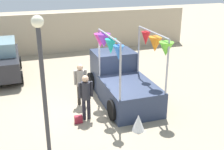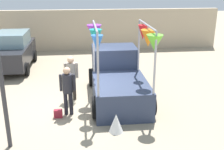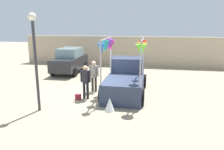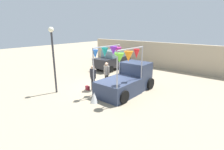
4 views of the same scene
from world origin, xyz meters
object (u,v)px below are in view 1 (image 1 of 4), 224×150
object	(u,v)px
parked_car	(1,59)
handbag	(78,119)
vendor_truck	(121,78)
street_lamp	(42,71)
folded_kite_bundle_white	(138,123)
person_vendor	(81,80)
person_customer	(86,93)

from	to	relation	value
parked_car	handbag	bearing A→B (deg)	-65.69
vendor_truck	parked_car	xyz separation A→B (m)	(-4.84, 4.30, 0.06)
street_lamp	folded_kite_bundle_white	world-z (taller)	street_lamp
person_vendor	handbag	bearing A→B (deg)	-106.94
parked_car	folded_kite_bundle_white	world-z (taller)	parked_car
street_lamp	vendor_truck	bearing A→B (deg)	42.77
folded_kite_bundle_white	handbag	bearing A→B (deg)	147.63
vendor_truck	person_customer	xyz separation A→B (m)	(-1.84, -1.36, 0.15)
parked_car	person_customer	bearing A→B (deg)	-62.09
parked_car	folded_kite_bundle_white	xyz separation A→B (m)	(4.47, -7.01, -0.64)
person_vendor	folded_kite_bundle_white	bearing A→B (deg)	-62.08
person_customer	person_vendor	size ratio (longest dim) A/B	0.99
vendor_truck	street_lamp	world-z (taller)	street_lamp
person_vendor	parked_car	bearing A→B (deg)	125.03
vendor_truck	person_customer	world-z (taller)	vendor_truck
person_vendor	folded_kite_bundle_white	distance (m)	3.04
parked_car	folded_kite_bundle_white	bearing A→B (deg)	-57.49
vendor_truck	person_vendor	bearing A→B (deg)	-176.59
vendor_truck	street_lamp	xyz separation A→B (m)	(-3.41, -3.16, 1.79)
handbag	vendor_truck	bearing A→B (deg)	35.32
person_vendor	person_customer	bearing A→B (deg)	-94.20
vendor_truck	street_lamp	distance (m)	4.98
parked_car	handbag	xyz separation A→B (m)	(2.65, -5.85, -0.80)
vendor_truck	person_vendor	world-z (taller)	vendor_truck
person_customer	folded_kite_bundle_white	distance (m)	2.13
vendor_truck	handbag	xyz separation A→B (m)	(-2.19, -1.56, -0.75)
vendor_truck	person_vendor	size ratio (longest dim) A/B	2.40
folded_kite_bundle_white	street_lamp	bearing A→B (deg)	-171.61
person_vendor	folded_kite_bundle_white	size ratio (longest dim) A/B	2.87
vendor_truck	person_vendor	xyz separation A→B (m)	(-1.75, -0.10, 0.16)
person_customer	parked_car	bearing A→B (deg)	117.91
folded_kite_bundle_white	person_customer	bearing A→B (deg)	137.38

